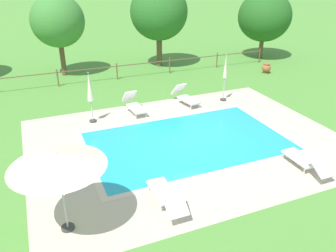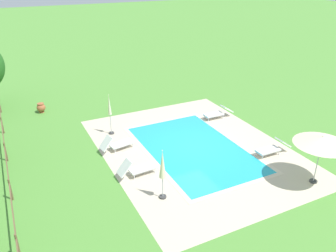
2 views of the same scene
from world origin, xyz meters
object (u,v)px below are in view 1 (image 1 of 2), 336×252
Objects in this scene: patio_umbrella_closed_row_west at (225,72)px; sun_lounger_north_far at (186,97)px; terracotta_urn_near_fence at (266,68)px; sun_lounger_north_mid at (166,194)px; patio_umbrella_open_foreground at (57,161)px; patio_umbrella_closed_row_mid_west at (90,90)px; sun_lounger_north_end at (306,160)px; tree_east_mid at (159,12)px; tree_far_west at (265,17)px; sun_lounger_north_near_steps at (134,105)px; tree_centre at (58,21)px.

sun_lounger_north_far is at bearing 171.11° from patio_umbrella_closed_row_west.
patio_umbrella_closed_row_west is 6.32m from terracotta_urn_near_fence.
sun_lounger_north_mid is 3.40m from patio_umbrella_open_foreground.
patio_umbrella_open_foreground reaches higher than terracotta_urn_near_fence.
patio_umbrella_closed_row_mid_west is (-6.99, -0.07, -0.02)m from patio_umbrella_closed_row_west.
sun_lounger_north_end is at bearing -48.61° from patio_umbrella_closed_row_mid_west.
tree_east_mid is (0.24, 14.74, 3.32)m from sun_lounger_north_end.
sun_lounger_north_mid is 9.36m from patio_umbrella_closed_row_west.
patio_umbrella_open_foreground is 0.44× the size of tree_east_mid.
tree_east_mid is at bearing 142.99° from terracotta_urn_near_fence.
tree_far_west is (16.48, 13.77, 0.92)m from patio_umbrella_open_foreground.
sun_lounger_north_end is 8.37m from patio_umbrella_open_foreground.
sun_lounger_north_near_steps is at bearing 59.71° from patio_umbrella_open_foreground.
tree_far_west is at bearing 25.77° from patio_umbrella_closed_row_mid_west.
terracotta_urn_near_fence is 0.13× the size of tree_centre.
sun_lounger_north_far is at bearing -145.37° from tree_far_west.
sun_lounger_north_near_steps is 8.47m from patio_umbrella_open_foreground.
tree_east_mid is at bearing 94.69° from patio_umbrella_closed_row_west.
sun_lounger_north_mid is 5.29m from sun_lounger_north_end.
patio_umbrella_closed_row_west reaches higher than sun_lounger_north_end.
tree_far_west is (13.60, 13.83, 2.73)m from sun_lounger_north_mid.
sun_lounger_north_far is 11.87m from tree_far_west.
patio_umbrella_open_foreground is at bearing -140.12° from tree_far_west.
sun_lounger_north_end is 0.40× the size of tree_centre.
tree_east_mid is at bearing -2.70° from tree_centre.
sun_lounger_north_far is 0.96× the size of sun_lounger_north_end.
patio_umbrella_closed_row_mid_west is 0.47× the size of tree_centre.
sun_lounger_north_near_steps is 0.38× the size of tree_centre.
patio_umbrella_closed_row_mid_west is at bearing 131.39° from sun_lounger_north_end.
sun_lounger_north_mid is 7.02m from patio_umbrella_closed_row_mid_west.
sun_lounger_north_mid is at bearing 179.25° from sun_lounger_north_end.
patio_umbrella_closed_row_mid_west is (-4.92, -0.40, 1.17)m from sun_lounger_north_far.
tree_centre reaches higher than patio_umbrella_open_foreground.
patio_umbrella_open_foreground is (-4.17, -7.14, 1.79)m from sun_lounger_north_near_steps.
patio_umbrella_closed_row_mid_west is (-6.11, 6.94, 1.20)m from sun_lounger_north_end.
sun_lounger_north_end is at bearing -61.20° from sun_lounger_north_near_steps.
patio_umbrella_open_foreground is 1.04× the size of patio_umbrella_closed_row_mid_west.
sun_lounger_north_mid is at bearing -1.19° from patio_umbrella_open_foreground.
tree_east_mid is at bearing 79.03° from sun_lounger_north_far.
sun_lounger_north_near_steps is 14.24m from tree_far_west.
sun_lounger_north_near_steps is 2.80m from sun_lounger_north_far.
patio_umbrella_closed_row_mid_west is at bearing -175.39° from sun_lounger_north_far.
patio_umbrella_open_foreground is 11.38m from patio_umbrella_closed_row_west.
tree_east_mid is at bearing 60.07° from patio_umbrella_open_foreground.
sun_lounger_north_far is at bearing -157.99° from terracotta_urn_near_fence.
sun_lounger_north_near_steps is 0.81× the size of patio_umbrella_closed_row_mid_west.
patio_umbrella_closed_row_west is at bearing 0.60° from patio_umbrella_closed_row_mid_west.
patio_umbrella_closed_row_west is (4.87, -0.26, 1.19)m from sun_lounger_north_near_steps.
tree_far_west reaches higher than patio_umbrella_closed_row_west.
tree_far_west is at bearing -4.50° from tree_centre.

